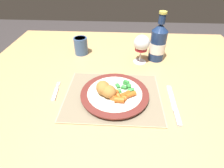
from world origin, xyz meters
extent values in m
plane|color=#383333|center=(0.00, 0.00, 0.00)|extent=(6.00, 6.00, 0.00)
cube|color=tan|center=(0.00, 0.00, 0.72)|extent=(1.37, 0.99, 0.04)
cube|color=tan|center=(-0.63, 0.44, 0.35)|extent=(0.06, 0.06, 0.70)
cube|color=tan|center=(0.63, 0.44, 0.35)|extent=(0.06, 0.06, 0.70)
cube|color=tan|center=(-0.03, -0.19, 0.74)|extent=(0.38, 0.30, 0.01)
cube|color=#807259|center=(-0.03, -0.19, 0.75)|extent=(0.37, 0.29, 0.00)
cylinder|color=silver|center=(-0.02, -0.19, 0.75)|extent=(0.22, 0.22, 0.01)
cylinder|color=maroon|center=(-0.02, -0.19, 0.76)|extent=(0.27, 0.27, 0.01)
cylinder|color=silver|center=(-0.02, -0.19, 0.77)|extent=(0.21, 0.21, 0.00)
ellipsoid|color=#A87033|center=(-0.06, -0.20, 0.79)|extent=(0.07, 0.08, 0.05)
ellipsoid|color=#A87033|center=(-0.04, -0.21, 0.79)|extent=(0.08, 0.08, 0.04)
cube|color=#338438|center=(0.02, -0.14, 0.77)|extent=(0.02, 0.02, 0.01)
cube|color=green|center=(0.04, -0.18, 0.77)|extent=(0.03, 0.02, 0.01)
cube|color=#338438|center=(0.03, -0.16, 0.78)|extent=(0.02, 0.02, 0.01)
cube|color=#338438|center=(0.04, -0.17, 0.78)|extent=(0.01, 0.02, 0.01)
cube|color=green|center=(-0.01, -0.19, 0.77)|extent=(0.03, 0.02, 0.01)
cube|color=#338438|center=(0.02, -0.17, 0.77)|extent=(0.02, 0.02, 0.01)
cube|color=#338438|center=(0.03, -0.13, 0.78)|extent=(0.03, 0.02, 0.01)
cube|color=#4CA84C|center=(0.04, -0.19, 0.77)|extent=(0.03, 0.03, 0.01)
cube|color=#338438|center=(-0.01, -0.15, 0.77)|extent=(0.02, 0.03, 0.01)
cube|color=green|center=(0.02, -0.16, 0.77)|extent=(0.02, 0.02, 0.01)
cylinder|color=orange|center=(0.04, -0.21, 0.78)|extent=(0.05, 0.04, 0.02)
cylinder|color=#CC5119|center=(0.02, -0.21, 0.78)|extent=(0.05, 0.04, 0.02)
cylinder|color=orange|center=(0.01, -0.22, 0.77)|extent=(0.05, 0.04, 0.02)
cylinder|color=orange|center=(-0.02, -0.22, 0.78)|extent=(0.03, 0.05, 0.02)
cylinder|color=orange|center=(0.00, -0.24, 0.78)|extent=(0.04, 0.02, 0.02)
cube|color=silver|center=(-0.26, -0.19, 0.74)|extent=(0.02, 0.08, 0.01)
cube|color=silver|center=(-0.27, -0.14, 0.74)|extent=(0.01, 0.02, 0.01)
cube|color=silver|center=(-0.26, -0.12, 0.74)|extent=(0.00, 0.02, 0.00)
cube|color=silver|center=(-0.27, -0.12, 0.74)|extent=(0.00, 0.02, 0.00)
cube|color=silver|center=(-0.27, -0.12, 0.74)|extent=(0.00, 0.02, 0.00)
cube|color=silver|center=(-0.27, -0.12, 0.74)|extent=(0.00, 0.02, 0.00)
cube|color=silver|center=(0.21, -0.18, 0.74)|extent=(0.02, 0.15, 0.00)
cube|color=#B2B2B7|center=(0.20, -0.29, 0.74)|extent=(0.02, 0.07, 0.01)
cylinder|color=silver|center=(0.10, 0.09, 0.74)|extent=(0.07, 0.07, 0.00)
cylinder|color=silver|center=(0.10, 0.09, 0.78)|extent=(0.01, 0.01, 0.06)
ellipsoid|color=silver|center=(0.10, 0.09, 0.85)|extent=(0.08, 0.08, 0.08)
cylinder|color=maroon|center=(0.10, 0.09, 0.82)|extent=(0.06, 0.06, 0.03)
cylinder|color=navy|center=(0.18, 0.13, 0.82)|extent=(0.08, 0.08, 0.15)
cone|color=navy|center=(0.18, 0.13, 0.91)|extent=(0.08, 0.08, 0.04)
cylinder|color=navy|center=(0.18, 0.13, 0.95)|extent=(0.03, 0.03, 0.05)
cylinder|color=#BFB74C|center=(0.18, 0.13, 0.98)|extent=(0.04, 0.04, 0.01)
cylinder|color=white|center=(0.18, 0.13, 0.81)|extent=(0.08, 0.08, 0.05)
cylinder|color=#385684|center=(-0.22, 0.17, 0.79)|extent=(0.07, 0.07, 0.09)
cylinder|color=#1E2F48|center=(-0.22, 0.17, 0.83)|extent=(0.06, 0.06, 0.01)
camera|label=1|loc=(0.00, -0.71, 1.21)|focal=28.00mm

